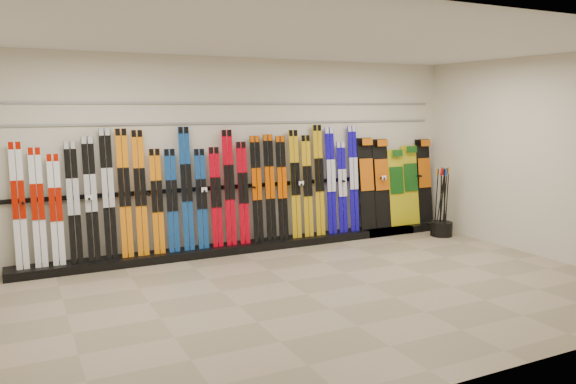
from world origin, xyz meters
name	(u,v)px	position (x,y,z in m)	size (l,w,h in m)	color
floor	(307,294)	(0.00, 0.00, 0.00)	(8.00, 8.00, 0.00)	gray
back_wall	(232,155)	(0.00, 2.50, 1.50)	(8.00, 8.00, 0.00)	beige
right_wall	(544,158)	(4.00, 0.00, 1.50)	(5.00, 5.00, 0.00)	beige
ceiling	(308,39)	(0.00, 0.00, 3.00)	(8.00, 8.00, 0.00)	silver
ski_rack_base	(251,246)	(0.22, 2.28, 0.06)	(8.00, 0.40, 0.12)	black
skis	(210,192)	(-0.43, 2.31, 0.96)	(5.38, 0.19, 1.84)	white
snowboards	(396,184)	(3.08, 2.36, 0.87)	(1.59, 0.25, 1.59)	black
pole_bin	(441,229)	(3.60, 1.70, 0.12)	(0.38, 0.38, 0.25)	black
ski_poles	(442,202)	(3.59, 1.68, 0.61)	(0.38, 0.32, 1.18)	black
slatwall_rail_0	(232,123)	(0.00, 2.48, 2.00)	(7.60, 0.02, 0.03)	gray
slatwall_rail_1	(231,103)	(0.00, 2.48, 2.30)	(7.60, 0.02, 0.03)	gray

